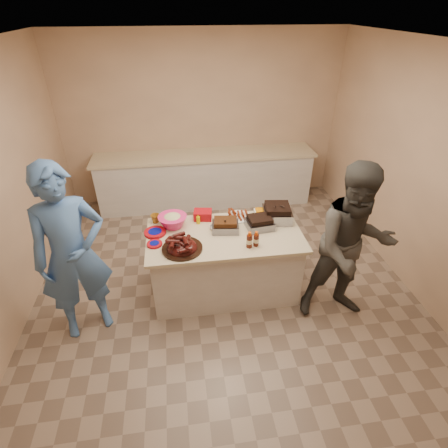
{
  "coord_description": "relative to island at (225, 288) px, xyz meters",
  "views": [
    {
      "loc": [
        -0.47,
        -3.18,
        3.0
      ],
      "look_at": [
        0.0,
        0.04,
        0.92
      ],
      "focal_mm": 28.0,
      "sensor_mm": 36.0,
      "label": 1
    }
  ],
  "objects": [
    {
      "name": "mac_cheese_dish",
      "position": [
        0.57,
        0.28,
        0.82
      ],
      "size": [
        0.34,
        0.26,
        0.09
      ],
      "primitive_type": "cube",
      "rotation": [
        0.0,
        0.0,
        -0.08
      ],
      "color": "orange",
      "rests_on": "island"
    },
    {
      "name": "mustard_bottle",
      "position": [
        -0.27,
        0.26,
        0.82
      ],
      "size": [
        0.04,
        0.04,
        0.12
      ],
      "primitive_type": "cylinder",
      "rotation": [
        0.0,
        0.0,
        -0.0
      ],
      "color": "#D5BB00",
      "rests_on": "island"
    },
    {
      "name": "coleslaw_bowl",
      "position": [
        -0.56,
        0.24,
        0.82
      ],
      "size": [
        0.33,
        0.33,
        0.22
      ],
      "primitive_type": null,
      "rotation": [
        0.0,
        0.0,
        -0.0
      ],
      "color": "#DF2872",
      "rests_on": "island"
    },
    {
      "name": "back_counter",
      "position": [
        -0.0,
        2.21,
        0.45
      ],
      "size": [
        3.6,
        0.64,
        0.9
      ],
      "primitive_type": null,
      "color": "silver",
      "rests_on": "ground"
    },
    {
      "name": "plate_stack_small",
      "position": [
        -0.77,
        -0.1,
        0.82
      ],
      "size": [
        0.16,
        0.16,
        0.02
      ],
      "primitive_type": "cylinder",
      "rotation": [
        0.0,
        0.0,
        -0.0
      ],
      "color": "#9C0810",
      "rests_on": "island"
    },
    {
      "name": "basket_stack",
      "position": [
        -0.21,
        0.36,
        0.82
      ],
      "size": [
        0.23,
        0.19,
        0.1
      ],
      "primitive_type": "cube",
      "rotation": [
        0.0,
        0.0,
        -0.16
      ],
      "color": "#9C0810",
      "rests_on": "island"
    },
    {
      "name": "guest_gray",
      "position": [
        1.23,
        -0.54,
        0.0
      ],
      "size": [
        0.99,
        1.86,
        0.68
      ],
      "primitive_type": "imported",
      "rotation": [
        0.0,
        0.0,
        -0.07
      ],
      "color": "#46443F",
      "rests_on": "ground"
    },
    {
      "name": "plate_stack_large",
      "position": [
        -0.76,
        0.12,
        0.82
      ],
      "size": [
        0.24,
        0.24,
        0.03
      ],
      "primitive_type": "cylinder",
      "rotation": [
        0.0,
        0.0,
        -0.0
      ],
      "color": "#9C0810",
      "rests_on": "island"
    },
    {
      "name": "sausage_plate",
      "position": [
        0.22,
        0.33,
        0.82
      ],
      "size": [
        0.32,
        0.32,
        0.05
      ],
      "primitive_type": "cylinder",
      "rotation": [
        0.0,
        0.0,
        0.08
      ],
      "color": "silver",
      "rests_on": "island"
    },
    {
      "name": "plastic_cup",
      "position": [
        -0.76,
        0.36,
        0.82
      ],
      "size": [
        0.11,
        0.1,
        0.11
      ],
      "primitive_type": "imported",
      "rotation": [
        0.0,
        0.0,
        -0.0
      ],
      "color": "#9B651A",
      "rests_on": "island"
    },
    {
      "name": "island",
      "position": [
        0.0,
        0.0,
        0.0
      ],
      "size": [
        1.72,
        0.91,
        0.82
      ],
      "primitive_type": null,
      "rotation": [
        0.0,
        0.0,
        -0.0
      ],
      "color": "silver",
      "rests_on": "ground"
    },
    {
      "name": "bbq_bottle_a",
      "position": [
        0.22,
        -0.28,
        0.82
      ],
      "size": [
        0.06,
        0.06,
        0.19
      ],
      "primitive_type": "cylinder",
      "rotation": [
        0.0,
        0.0,
        -0.0
      ],
      "color": "#44160C",
      "rests_on": "island"
    },
    {
      "name": "roasting_pan",
      "position": [
        0.65,
        0.21,
        0.82
      ],
      "size": [
        0.37,
        0.37,
        0.13
      ],
      "primitive_type": "cube",
      "rotation": [
        0.0,
        0.0,
        -0.13
      ],
      "color": "gray",
      "rests_on": "island"
    },
    {
      "name": "pulled_pork_tray",
      "position": [
        0.02,
        0.07,
        0.82
      ],
      "size": [
        0.32,
        0.26,
        0.09
      ],
      "primitive_type": "cube",
      "rotation": [
        0.0,
        0.0,
        -0.13
      ],
      "color": "#47230F",
      "rests_on": "island"
    },
    {
      "name": "sauce_bowl",
      "position": [
        -0.09,
        0.11,
        0.82
      ],
      "size": [
        0.13,
        0.04,
        0.13
      ],
      "primitive_type": "imported",
      "rotation": [
        0.0,
        0.0,
        -0.0
      ],
      "color": "silver",
      "rests_on": "island"
    },
    {
      "name": "guest_blue",
      "position": [
        -1.52,
        -0.35,
        0.0
      ],
      "size": [
        1.32,
        2.02,
        0.45
      ],
      "primitive_type": "imported",
      "rotation": [
        0.0,
        0.0,
        0.37
      ],
      "color": "#4772B4",
      "rests_on": "ground"
    },
    {
      "name": "bbq_bottle_b",
      "position": [
        0.3,
        -0.26,
        0.82
      ],
      "size": [
        0.06,
        0.06,
        0.17
      ],
      "primitive_type": "cylinder",
      "rotation": [
        0.0,
        0.0,
        -0.0
      ],
      "color": "#44160C",
      "rests_on": "island"
    },
    {
      "name": "rib_platter",
      "position": [
        -0.48,
        -0.21,
        0.82
      ],
      "size": [
        0.45,
        0.45,
        0.17
      ],
      "primitive_type": null,
      "rotation": [
        0.0,
        0.0,
        0.06
      ],
      "color": "#44100D",
      "rests_on": "island"
    },
    {
      "name": "brisket_tray",
      "position": [
        0.41,
        0.07,
        0.82
      ],
      "size": [
        0.32,
        0.28,
        0.09
      ],
      "primitive_type": "cube",
      "rotation": [
        0.0,
        0.0,
        0.11
      ],
      "color": "black",
      "rests_on": "island"
    },
    {
      "name": "room",
      "position": [
        -0.0,
        0.01,
        0.0
      ],
      "size": [
        4.5,
        5.0,
        2.7
      ],
      "primitive_type": null,
      "color": "tan",
      "rests_on": "ground"
    }
  ]
}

